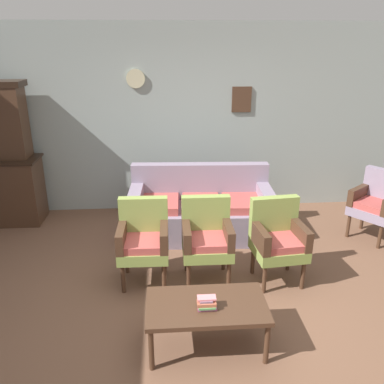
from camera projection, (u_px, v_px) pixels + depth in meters
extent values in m
plane|color=brown|center=(193.00, 311.00, 3.90)|extent=(7.68, 7.68, 0.00)
cube|color=#939E99|center=(179.00, 120.00, 5.87)|extent=(6.40, 0.06, 2.70)
cube|color=#472D1E|center=(242.00, 99.00, 5.79)|extent=(0.28, 0.02, 0.36)
cylinder|color=beige|center=(136.00, 79.00, 5.57)|extent=(0.26, 0.03, 0.26)
cube|color=#472D1E|center=(1.00, 192.00, 5.67)|extent=(1.10, 0.52, 0.90)
cube|color=gray|center=(201.00, 221.00, 5.34)|extent=(1.88, 0.89, 0.42)
cube|color=gray|center=(200.00, 181.00, 5.48)|extent=(1.85, 0.25, 0.48)
cube|color=gray|center=(265.00, 197.00, 5.24)|extent=(0.20, 0.81, 0.24)
cube|color=gray|center=(136.00, 198.00, 5.20)|extent=(0.20, 0.81, 0.24)
cube|color=#B74C47|center=(242.00, 203.00, 5.22)|extent=(0.51, 0.58, 0.10)
cube|color=#B74C47|center=(201.00, 204.00, 5.21)|extent=(0.51, 0.58, 0.10)
cube|color=#B74C47|center=(160.00, 204.00, 5.20)|extent=(0.51, 0.58, 0.10)
cube|color=#849947|center=(144.00, 250.00, 4.25)|extent=(0.53, 0.49, 0.12)
cube|color=#B74C47|center=(143.00, 244.00, 4.20)|extent=(0.45, 0.42, 0.10)
cube|color=#849947|center=(144.00, 217.00, 4.33)|extent=(0.52, 0.11, 0.46)
cube|color=#472D1E|center=(164.00, 235.00, 4.20)|extent=(0.09, 0.48, 0.22)
cube|color=#472D1E|center=(122.00, 236.00, 4.18)|extent=(0.09, 0.48, 0.22)
cylinder|color=#472D1E|center=(164.00, 277.00, 4.16)|extent=(0.04, 0.04, 0.32)
cylinder|color=#472D1E|center=(123.00, 279.00, 4.14)|extent=(0.04, 0.04, 0.32)
cylinder|color=#472D1E|center=(164.00, 259.00, 4.51)|extent=(0.04, 0.04, 0.32)
cylinder|color=#472D1E|center=(127.00, 260.00, 4.49)|extent=(0.04, 0.04, 0.32)
cube|color=#849947|center=(207.00, 248.00, 4.28)|extent=(0.52, 0.48, 0.12)
cube|color=#B74C47|center=(207.00, 242.00, 4.23)|extent=(0.44, 0.41, 0.10)
cube|color=#849947|center=(206.00, 216.00, 4.37)|extent=(0.52, 0.10, 0.46)
cube|color=#472D1E|center=(228.00, 233.00, 4.24)|extent=(0.08, 0.48, 0.22)
cube|color=#472D1E|center=(186.00, 235.00, 4.21)|extent=(0.08, 0.48, 0.22)
cylinder|color=#472D1E|center=(229.00, 275.00, 4.20)|extent=(0.04, 0.04, 0.32)
cylinder|color=#472D1E|center=(189.00, 277.00, 4.17)|extent=(0.04, 0.04, 0.32)
cylinder|color=#472D1E|center=(224.00, 257.00, 4.55)|extent=(0.04, 0.04, 0.32)
cylinder|color=#472D1E|center=(187.00, 258.00, 4.53)|extent=(0.04, 0.04, 0.32)
cube|color=#849947|center=(279.00, 250.00, 4.26)|extent=(0.57, 0.53, 0.12)
cube|color=#B74C47|center=(280.00, 243.00, 4.21)|extent=(0.48, 0.45, 0.10)
cube|color=#849947|center=(274.00, 217.00, 4.34)|extent=(0.53, 0.15, 0.46)
cube|color=#472D1E|center=(300.00, 234.00, 4.24)|extent=(0.13, 0.49, 0.22)
cube|color=#472D1E|center=(260.00, 237.00, 4.16)|extent=(0.13, 0.49, 0.22)
cylinder|color=#472D1E|center=(303.00, 275.00, 4.20)|extent=(0.04, 0.04, 0.32)
cylinder|color=#472D1E|center=(264.00, 279.00, 4.13)|extent=(0.04, 0.04, 0.32)
cylinder|color=#472D1E|center=(288.00, 257.00, 4.55)|extent=(0.04, 0.04, 0.32)
cylinder|color=#472D1E|center=(253.00, 260.00, 4.48)|extent=(0.04, 0.04, 0.32)
cube|color=gray|center=(373.00, 211.00, 5.20)|extent=(0.70, 0.70, 0.12)
cube|color=#B74C47|center=(374.00, 205.00, 5.16)|extent=(0.59, 0.60, 0.10)
cube|color=gray|center=(384.00, 187.00, 5.22)|extent=(0.39, 0.47, 0.46)
cube|color=#472D1E|center=(359.00, 195.00, 5.29)|extent=(0.43, 0.35, 0.22)
cylinder|color=#472D1E|center=(380.00, 237.00, 5.01)|extent=(0.04, 0.04, 0.32)
cylinder|color=#472D1E|center=(348.00, 226.00, 5.31)|extent=(0.04, 0.04, 0.32)
cylinder|color=#472D1E|center=(362.00, 218.00, 5.54)|extent=(0.04, 0.04, 0.32)
cube|color=#472D1E|center=(207.00, 306.00, 3.33)|extent=(1.00, 0.56, 0.04)
cylinder|color=#472D1E|center=(152.00, 311.00, 3.60)|extent=(0.04, 0.04, 0.38)
cylinder|color=#472D1E|center=(254.00, 306.00, 3.66)|extent=(0.04, 0.04, 0.38)
cylinder|color=#472D1E|center=(151.00, 350.00, 3.15)|extent=(0.04, 0.04, 0.38)
cylinder|color=#472D1E|center=(267.00, 344.00, 3.21)|extent=(0.04, 0.04, 0.38)
cube|color=#BB5C94|center=(207.00, 308.00, 3.26)|extent=(0.15, 0.08, 0.02)
cube|color=#5EA35C|center=(207.00, 305.00, 3.26)|extent=(0.14, 0.11, 0.02)
cube|color=#BC6246|center=(207.00, 303.00, 3.25)|extent=(0.15, 0.09, 0.03)
cube|color=slate|center=(206.00, 300.00, 3.25)|extent=(0.11, 0.07, 0.02)
cube|color=pink|center=(207.00, 298.00, 3.25)|extent=(0.15, 0.08, 0.02)
cylinder|color=brown|center=(372.00, 195.00, 6.00)|extent=(0.20, 0.20, 0.57)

